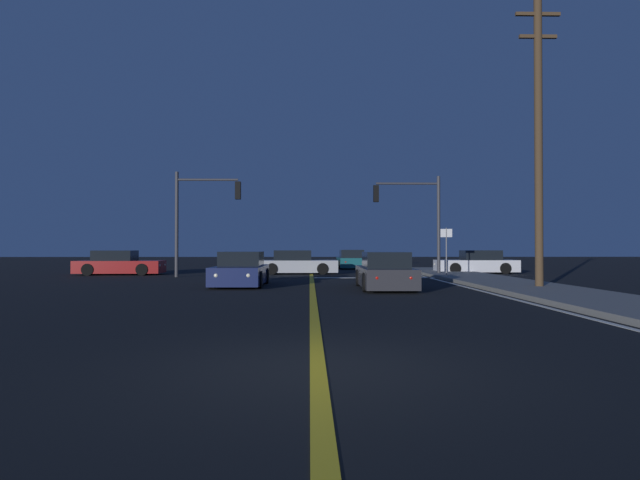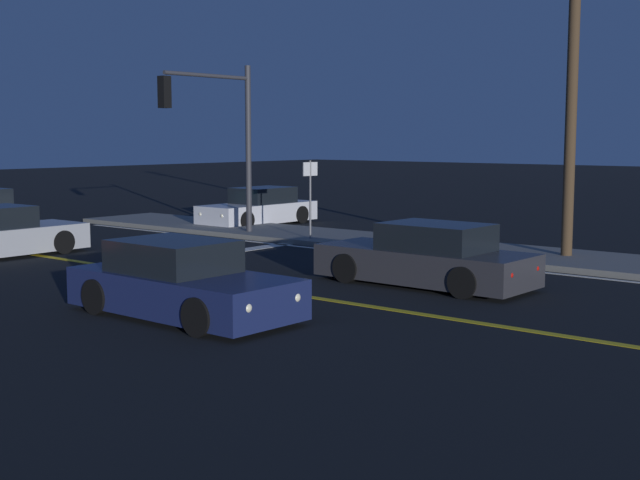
# 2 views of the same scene
# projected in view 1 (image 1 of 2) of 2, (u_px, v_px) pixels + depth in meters

# --- Properties ---
(ground_plane) EXTENTS (160.00, 160.00, 0.00)m
(ground_plane) POSITION_uv_depth(u_px,v_px,m) (318.00, 368.00, 6.73)
(ground_plane) COLOR black
(sidewalk_right) EXTENTS (3.20, 38.43, 0.15)m
(sidewalk_right) POSITION_uv_depth(u_px,v_px,m) (548.00, 291.00, 17.55)
(sidewalk_right) COLOR slate
(sidewalk_right) RESTS_ON ground
(lane_line_center) EXTENTS (0.20, 36.30, 0.01)m
(lane_line_center) POSITION_uv_depth(u_px,v_px,m) (313.00, 294.00, 17.40)
(lane_line_center) COLOR gold
(lane_line_center) RESTS_ON ground
(lane_line_edge_right) EXTENTS (0.16, 36.30, 0.01)m
(lane_line_edge_right) POSITION_uv_depth(u_px,v_px,m) (491.00, 293.00, 17.51)
(lane_line_edge_right) COLOR silver
(lane_line_edge_right) RESTS_ON ground
(stop_bar) EXTENTS (6.07, 0.50, 0.01)m
(stop_bar) POSITION_uv_depth(u_px,v_px,m) (373.00, 278.00, 26.63)
(stop_bar) COLOR silver
(stop_bar) RESTS_ON ground
(car_distant_tail_white) EXTENTS (4.65, 1.84, 1.34)m
(car_distant_tail_white) POSITION_uv_depth(u_px,v_px,m) (477.00, 263.00, 31.23)
(car_distant_tail_white) COLOR silver
(car_distant_tail_white) RESTS_ON ground
(car_following_oncoming_charcoal) EXTENTS (1.91, 4.75, 1.34)m
(car_following_oncoming_charcoal) POSITION_uv_depth(u_px,v_px,m) (385.00, 273.00, 19.60)
(car_following_oncoming_charcoal) COLOR #2D2D33
(car_following_oncoming_charcoal) RESTS_ON ground
(car_mid_block_red) EXTENTS (4.69, 2.09, 1.34)m
(car_mid_block_red) POSITION_uv_depth(u_px,v_px,m) (119.00, 264.00, 29.68)
(car_mid_block_red) COLOR maroon
(car_mid_block_red) RESTS_ON ground
(car_far_approaching_silver) EXTENTS (4.59, 1.93, 1.34)m
(car_far_approaching_silver) POSITION_uv_depth(u_px,v_px,m) (296.00, 264.00, 30.63)
(car_far_approaching_silver) COLOR #B2B5BA
(car_far_approaching_silver) RESTS_ON ground
(car_lead_oncoming_teal) EXTENTS (2.01, 4.38, 1.34)m
(car_lead_oncoming_teal) POSITION_uv_depth(u_px,v_px,m) (351.00, 260.00, 38.52)
(car_lead_oncoming_teal) COLOR #195960
(car_lead_oncoming_teal) RESTS_ON ground
(car_side_waiting_navy) EXTENTS (1.98, 4.41, 1.34)m
(car_side_waiting_navy) POSITION_uv_depth(u_px,v_px,m) (241.00, 271.00, 21.14)
(car_side_waiting_navy) COLOR navy
(car_side_waiting_navy) RESTS_ON ground
(traffic_signal_near_right) EXTENTS (3.62, 0.28, 5.36)m
(traffic_signal_near_right) POSITION_uv_depth(u_px,v_px,m) (414.00, 209.00, 29.03)
(traffic_signal_near_right) COLOR #38383D
(traffic_signal_near_right) RESTS_ON ground
(traffic_signal_far_left) EXTENTS (3.34, 0.28, 5.36)m
(traffic_signal_far_left) POSITION_uv_depth(u_px,v_px,m) (201.00, 207.00, 27.41)
(traffic_signal_far_left) COLOR #38383D
(traffic_signal_far_left) RESTS_ON ground
(utility_pole_right) EXTENTS (1.58, 0.28, 10.36)m
(utility_pole_right) POSITION_uv_depth(u_px,v_px,m) (538.00, 137.00, 18.96)
(utility_pole_right) COLOR #4C3823
(utility_pole_right) RESTS_ON ground
(street_sign_corner) EXTENTS (0.56, 0.09, 2.46)m
(street_sign_corner) POSITION_uv_depth(u_px,v_px,m) (446.00, 244.00, 26.23)
(street_sign_corner) COLOR slate
(street_sign_corner) RESTS_ON ground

